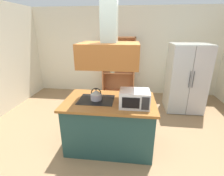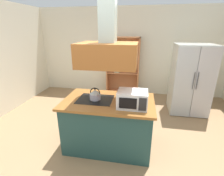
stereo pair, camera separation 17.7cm
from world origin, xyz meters
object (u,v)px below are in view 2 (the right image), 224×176
object	(u,v)px
kettle	(95,95)
cutting_board	(133,96)
microwave	(132,99)
dish_cabinet	(123,70)
refrigerator	(190,80)

from	to	relation	value
kettle	cutting_board	world-z (taller)	kettle
cutting_board	microwave	world-z (taller)	microwave
dish_cabinet	kettle	size ratio (longest dim) A/B	8.65
cutting_board	dish_cabinet	bearing A→B (deg)	100.69
dish_cabinet	kettle	distance (m)	2.67
microwave	kettle	bearing A→B (deg)	164.86
dish_cabinet	microwave	xyz separation A→B (m)	(0.47, -2.83, 0.22)
kettle	microwave	bearing A→B (deg)	-15.14
dish_cabinet	kettle	world-z (taller)	dish_cabinet
dish_cabinet	cutting_board	bearing A→B (deg)	-79.31
dish_cabinet	kettle	bearing A→B (deg)	-93.78
dish_cabinet	microwave	distance (m)	2.88
microwave	dish_cabinet	bearing A→B (deg)	99.41
kettle	cutting_board	size ratio (longest dim) A/B	0.62
refrigerator	cutting_board	size ratio (longest dim) A/B	5.06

